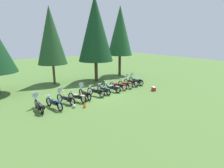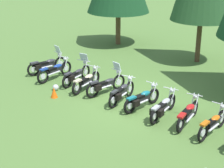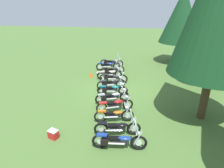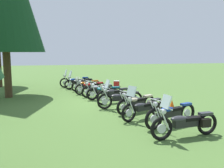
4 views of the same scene
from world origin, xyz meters
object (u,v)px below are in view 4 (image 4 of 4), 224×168
Objects in this scene: motorcycle_1 at (171,114)px; motorcycle_11 at (76,81)px; motorcycle_5 at (115,94)px; motorcycle_8 at (90,87)px; motorcycle_9 at (86,85)px; picnic_cooler at (116,83)px; motorcycle_2 at (144,107)px; traffic_cone at (172,105)px; motorcycle_10 at (79,83)px; dropped_helmet at (170,112)px; motorcycle_0 at (186,123)px; motorcycle_7 at (99,89)px; motorcycle_6 at (105,92)px; motorcycle_3 at (136,103)px; motorcycle_4 at (121,98)px.

motorcycle_1 is 0.95× the size of motorcycle_11.
motorcycle_5 reaches higher than motorcycle_8.
motorcycle_11 is (6.25, 1.41, 0.01)m from motorcycle_5.
motorcycle_9 is 3.95× the size of picnic_cooler.
motorcycle_2 is at bearing 171.55° from picnic_cooler.
motorcycle_8 is 6.06m from traffic_cone.
motorcycle_10 is at bearing 24.23° from traffic_cone.
dropped_helmet is (-9.16, -3.06, -0.32)m from motorcycle_11.
motorcycle_0 is 1.12m from motorcycle_1.
motorcycle_0 is 8.68m from motorcycle_8.
motorcycle_11 reaches higher than traffic_cone.
motorcycle_2 is 1.32m from dropped_helmet.
motorcycle_9 is (2.09, 0.47, 0.00)m from motorcycle_7.
motorcycle_5 is 3.05m from traffic_cone.
motorcycle_6 is 0.89× the size of motorcycle_11.
motorcycle_3 is 7.19× the size of dropped_helmet.
motorcycle_11 is at bearing -100.71° from motorcycle_3.
motorcycle_0 is at bearing 95.13° from motorcycle_11.
traffic_cone is (-8.44, -3.52, -0.23)m from motorcycle_11.
traffic_cone is at bearing -174.49° from motorcycle_2.
motorcycle_7 is 1.02× the size of motorcycle_8.
motorcycle_4 is 1.08× the size of motorcycle_8.
motorcycle_6 reaches higher than motorcycle_7.
motorcycle_2 is 0.93× the size of motorcycle_4.
motorcycle_4 is 1.18m from motorcycle_5.
motorcycle_1 is 1.12× the size of motorcycle_5.
motorcycle_9 is 0.94× the size of motorcycle_10.
motorcycle_0 reaches higher than traffic_cone.
motorcycle_5 is at bearing -94.15° from motorcycle_4.
motorcycle_5 is at bearing 44.01° from traffic_cone.
motorcycle_0 is at bearing 96.98° from motorcycle_4.
motorcycle_1 is at bearing 79.77° from motorcycle_8.
motorcycle_3 is 1.05m from motorcycle_4.
motorcycle_4 is 3.33m from motorcycle_7.
motorcycle_2 is at bearing 91.51° from motorcycle_6.
motorcycle_4 is at bearing -101.89° from motorcycle_2.
motorcycle_5 is (5.41, 0.84, -0.01)m from motorcycle_0.
motorcycle_4 is 2.41m from dropped_helmet.
motorcycle_1 is 10.80m from motorcycle_11.
motorcycle_1 is 1.10× the size of motorcycle_3.
motorcycle_9 is 7.09m from traffic_cone.
dropped_helmet is (-2.91, -1.65, -0.31)m from motorcycle_5.
motorcycle_3 is at bearing -114.75° from motorcycle_2.
dropped_helmet is at bearing 96.69° from motorcycle_9.
motorcycle_0 is 4.31m from motorcycle_4.
motorcycle_0 is 3.47m from traffic_cone.
picnic_cooler is at bearing -129.44° from motorcycle_5.
motorcycle_7 is at bearing 89.62° from motorcycle_9.
motorcycle_10 is at bearing 103.28° from picnic_cooler.
motorcycle_2 is 0.99m from motorcycle_3.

